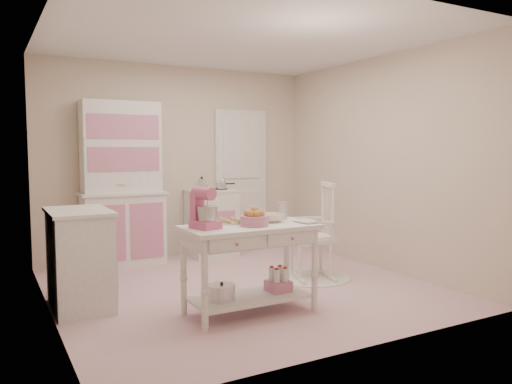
% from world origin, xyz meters
% --- Properties ---
extents(room_shell, '(3.84, 3.84, 2.62)m').
position_xyz_m(room_shell, '(0.00, 0.00, 1.65)').
color(room_shell, pink).
rests_on(room_shell, ground).
extents(door, '(0.82, 0.05, 2.04)m').
position_xyz_m(door, '(0.95, 1.87, 1.02)').
color(door, white).
rests_on(door, ground).
extents(hutch, '(1.06, 0.50, 2.08)m').
position_xyz_m(hutch, '(-0.84, 1.66, 1.04)').
color(hutch, white).
rests_on(hutch, ground).
extents(stove, '(0.62, 0.57, 0.92)m').
position_xyz_m(stove, '(0.36, 1.61, 0.46)').
color(stove, white).
rests_on(stove, ground).
extents(base_cabinet, '(0.54, 0.84, 0.92)m').
position_xyz_m(base_cabinet, '(-1.63, 0.11, 0.46)').
color(base_cabinet, white).
rests_on(base_cabinet, ground).
extents(lace_rug, '(0.92, 0.92, 0.01)m').
position_xyz_m(lace_rug, '(0.89, -0.02, 0.01)').
color(lace_rug, white).
rests_on(lace_rug, ground).
extents(rocking_chair, '(0.67, 0.83, 1.10)m').
position_xyz_m(rocking_chair, '(0.89, -0.02, 0.55)').
color(rocking_chair, white).
rests_on(rocking_chair, ground).
extents(work_table, '(1.20, 0.60, 0.80)m').
position_xyz_m(work_table, '(-0.32, -0.78, 0.40)').
color(work_table, white).
rests_on(work_table, ground).
extents(stand_mixer, '(0.27, 0.32, 0.34)m').
position_xyz_m(stand_mixer, '(-0.74, -0.76, 0.97)').
color(stand_mixer, '#CC5687').
rests_on(stand_mixer, work_table).
extents(cookie_tray, '(0.34, 0.24, 0.02)m').
position_xyz_m(cookie_tray, '(-0.47, -0.60, 0.81)').
color(cookie_tray, silver).
rests_on(cookie_tray, work_table).
extents(bread_basket, '(0.25, 0.25, 0.09)m').
position_xyz_m(bread_basket, '(-0.30, -0.83, 0.85)').
color(bread_basket, '#C67294').
rests_on(bread_basket, work_table).
extents(mixing_bowl, '(0.25, 0.25, 0.08)m').
position_xyz_m(mixing_bowl, '(-0.06, -0.70, 0.84)').
color(mixing_bowl, silver).
rests_on(mixing_bowl, work_table).
extents(metal_pitcher, '(0.10, 0.10, 0.17)m').
position_xyz_m(metal_pitcher, '(0.12, -0.62, 0.89)').
color(metal_pitcher, silver).
rests_on(metal_pitcher, work_table).
extents(recipe_book, '(0.17, 0.23, 0.02)m').
position_xyz_m(recipe_book, '(0.13, -0.90, 0.81)').
color(recipe_book, silver).
rests_on(recipe_book, work_table).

